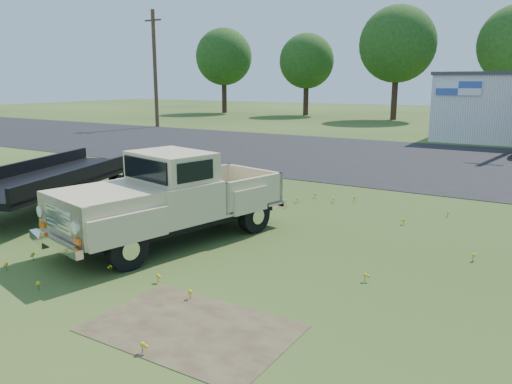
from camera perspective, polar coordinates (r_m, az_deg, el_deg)
ground at (r=10.80m, az=-3.61°, el=-6.96°), size 140.00×140.00×0.00m
asphalt_lot at (r=24.31m, az=17.15°, el=3.47°), size 90.00×14.00×0.02m
dirt_patch_a at (r=7.77m, az=-7.36°, el=-15.18°), size 3.00×2.00×0.01m
dirt_patch_b at (r=14.65m, az=-2.17°, el=-1.69°), size 2.20×1.60×0.01m
utility_pole_west at (r=41.20m, az=-11.47°, el=13.70°), size 1.60×0.30×9.00m
treeline_a at (r=59.07m, az=-3.70°, el=15.15°), size 6.40×6.40×9.52m
treeline_b at (r=54.83m, az=5.81°, el=14.65°), size 5.76×5.76×8.57m
treeline_c at (r=49.90m, az=15.87°, el=15.93°), size 7.04×7.04×10.47m
vintage_pickup_truck at (r=11.51m, az=-9.51°, el=-0.52°), size 3.48×6.06×2.07m
flatbed_trailer at (r=15.65m, az=-21.94°, el=2.05°), size 4.49×7.69×1.99m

